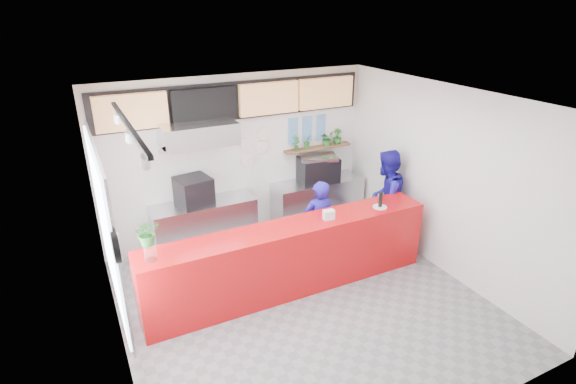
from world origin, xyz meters
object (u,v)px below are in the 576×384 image
object	(u,v)px
service_counter	(291,258)
staff_right	(385,198)
staff_center	(319,223)
panini_oven	(194,191)
espresso_machine	(318,169)
pepper_mill	(381,199)

from	to	relation	value
service_counter	staff_right	bearing A→B (deg)	14.41
staff_center	staff_right	size ratio (longest dim) A/B	0.84
panini_oven	espresso_machine	size ratio (longest dim) A/B	0.74
staff_center	staff_right	xyz separation A→B (m)	(1.39, 0.07, 0.14)
staff_right	espresso_machine	bearing A→B (deg)	-83.69
espresso_machine	staff_right	world-z (taller)	staff_right
service_counter	panini_oven	xyz separation A→B (m)	(-0.94, 1.80, 0.59)
pepper_mill	espresso_machine	bearing A→B (deg)	91.42
service_counter	espresso_machine	xyz separation A→B (m)	(1.50, 1.80, 0.59)
espresso_machine	staff_center	distance (m)	1.56
panini_oven	pepper_mill	distance (m)	3.12
panini_oven	espresso_machine	bearing A→B (deg)	-9.62
service_counter	staff_right	xyz separation A→B (m)	(2.15, 0.55, 0.34)
staff_center	pepper_mill	xyz separation A→B (m)	(0.79, -0.55, 0.49)
panini_oven	staff_center	distance (m)	2.19
pepper_mill	panini_oven	bearing A→B (deg)	143.00
espresso_machine	staff_center	world-z (taller)	staff_center
panini_oven	pepper_mill	world-z (taller)	panini_oven
staff_center	staff_right	distance (m)	1.40
service_counter	panini_oven	distance (m)	2.12
service_counter	espresso_machine	size ratio (longest dim) A/B	6.15
espresso_machine	panini_oven	bearing A→B (deg)	-172.23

